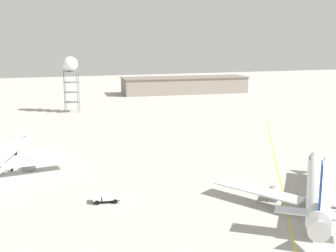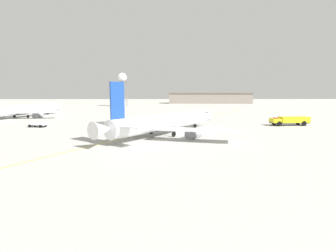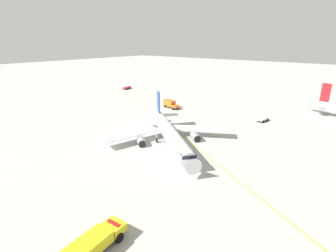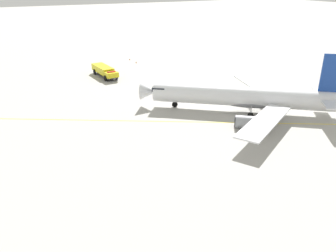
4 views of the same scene
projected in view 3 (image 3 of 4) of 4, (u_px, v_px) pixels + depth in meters
ground_plane at (172, 144)px, 67.41m from camera, size 600.00×600.00×0.00m
airliner_main at (169, 133)px, 67.11m from camera, size 29.66×32.99×11.50m
ops_pickup_truck at (127, 88)px, 142.56m from camera, size 5.92×3.03×1.41m
catering_truck_truck at (170, 104)px, 102.78m from camera, size 4.09×7.95×3.10m
fire_tender_truck at (88, 248)px, 31.56m from camera, size 11.17×3.87×2.50m
pushback_tug_truck at (263, 119)px, 85.78m from camera, size 5.01×2.98×1.30m
taxiway_centreline at (194, 145)px, 66.39m from camera, size 84.14×145.47×0.01m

